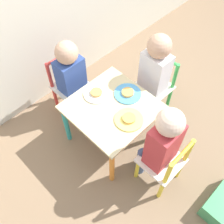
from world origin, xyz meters
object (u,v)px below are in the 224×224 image
object	(u,v)px
chair_red	(70,86)
plate_back	(96,93)
child_back	(72,74)
chair_green	(155,87)
plate_front	(129,119)
plate_right	(128,93)
kids_table	(112,112)
child_front	(162,142)
child_right	(154,71)
chair_yellow	(164,163)

from	to	relation	value
chair_red	plate_back	size ratio (longest dim) A/B	2.82
chair_red	child_back	size ratio (longest dim) A/B	0.72
chair_green	child_back	world-z (taller)	child_back
plate_front	chair_green	bearing A→B (deg)	16.86
plate_front	plate_right	world-z (taller)	same
plate_right	chair_green	bearing A→B (deg)	-1.83
kids_table	chair_red	xyz separation A→B (m)	(-0.01, 0.48, -0.11)
child_front	child_right	xyz separation A→B (m)	(0.42, 0.41, 0.01)
chair_yellow	child_right	size ratio (longest dim) A/B	0.66
child_back	plate_front	distance (m)	0.58
chair_yellow	plate_back	distance (m)	0.66
kids_table	plate_right	bearing A→B (deg)	0.00
plate_front	chair_yellow	bearing A→B (deg)	-89.13
kids_table	child_back	world-z (taller)	child_back
child_front	plate_front	bearing A→B (deg)	-89.66
plate_front	plate_back	size ratio (longest dim) A/B	1.05
plate_front	chair_red	bearing A→B (deg)	90.55
kids_table	child_front	bearing A→B (deg)	-89.41
child_right	kids_table	bearing A→B (deg)	-90.00
plate_back	chair_red	bearing A→B (deg)	91.09
chair_yellow	plate_front	world-z (taller)	chair_yellow
chair_green	child_front	xyz separation A→B (m)	(-0.48, -0.41, 0.21)
chair_yellow	plate_front	distance (m)	0.37
chair_green	plate_front	bearing A→B (deg)	-71.91
plate_front	plate_right	xyz separation A→B (m)	(0.16, 0.16, 0.00)
chair_red	child_front	world-z (taller)	child_front
chair_green	plate_front	world-z (taller)	chair_green
chair_red	child_back	world-z (taller)	child_back
child_back	child_right	xyz separation A→B (m)	(0.43, -0.43, 0.04)
chair_green	child_front	bearing A→B (deg)	-47.98
chair_yellow	chair_red	distance (m)	0.96
plate_back	chair_yellow	bearing A→B (deg)	-89.56
chair_red	child_right	world-z (taller)	child_right
plate_back	plate_right	world-z (taller)	same
chair_green	plate_right	bearing A→B (deg)	-90.59
chair_yellow	plate_right	size ratio (longest dim) A/B	2.68
chair_yellow	child_back	distance (m)	0.92
kids_table	chair_green	size ratio (longest dim) A/B	1.07
child_front	kids_table	bearing A→B (deg)	-90.00
chair_green	plate_front	size ratio (longest dim) A/B	2.69
plate_right	plate_front	bearing A→B (deg)	-135.00
chair_yellow	plate_back	bearing A→B (deg)	-90.14
kids_table	child_back	bearing A→B (deg)	90.73
child_back	plate_right	bearing A→B (deg)	-69.71
child_back	plate_back	distance (m)	0.26
chair_yellow	plate_front	xyz separation A→B (m)	(-0.00, 0.33, 0.18)
chair_yellow	child_right	xyz separation A→B (m)	(0.42, 0.47, 0.22)
plate_right	kids_table	bearing A→B (deg)	180.00
chair_green	plate_front	distance (m)	0.53
kids_table	child_back	distance (m)	0.43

